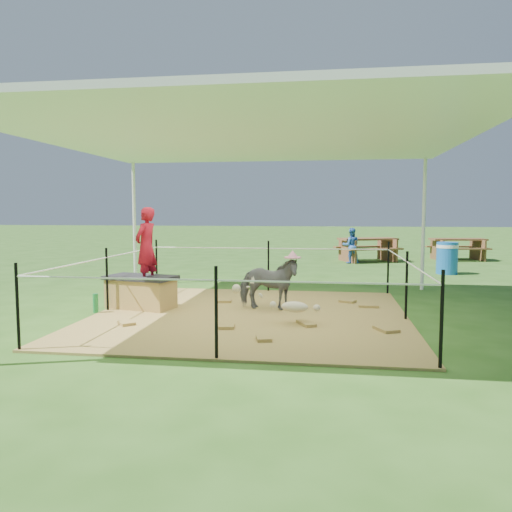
# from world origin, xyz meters

# --- Properties ---
(ground) EXTENTS (90.00, 90.00, 0.00)m
(ground) POSITION_xyz_m (0.00, 0.00, 0.00)
(ground) COLOR #2D5919
(ground) RESTS_ON ground
(hay_patch) EXTENTS (4.60, 4.60, 0.03)m
(hay_patch) POSITION_xyz_m (0.00, 0.00, 0.01)
(hay_patch) COLOR brown
(hay_patch) RESTS_ON ground
(canopy_tent) EXTENTS (6.30, 6.30, 2.90)m
(canopy_tent) POSITION_xyz_m (0.00, 0.00, 2.69)
(canopy_tent) COLOR silver
(canopy_tent) RESTS_ON ground
(rope_fence) EXTENTS (4.54, 4.54, 1.00)m
(rope_fence) POSITION_xyz_m (0.00, -0.00, 0.64)
(rope_fence) COLOR black
(rope_fence) RESTS_ON ground
(straw_bale) EXTENTS (1.12, 0.75, 0.46)m
(straw_bale) POSITION_xyz_m (-1.80, 0.24, 0.26)
(straw_bale) COLOR #A17B3A
(straw_bale) RESTS_ON hay_patch
(dark_cloth) EXTENTS (1.20, 0.82, 0.06)m
(dark_cloth) POSITION_xyz_m (-1.80, 0.24, 0.52)
(dark_cloth) COLOR black
(dark_cloth) RESTS_ON straw_bale
(woman) EXTENTS (0.39, 0.51, 1.24)m
(woman) POSITION_xyz_m (-1.70, 0.24, 1.11)
(woman) COLOR #AB1023
(woman) RESTS_ON straw_bale
(green_bottle) EXTENTS (0.10, 0.10, 0.29)m
(green_bottle) POSITION_xyz_m (-2.35, -0.21, 0.17)
(green_bottle) COLOR #1C7E38
(green_bottle) RESTS_ON hay_patch
(pony) EXTENTS (1.02, 0.56, 0.83)m
(pony) POSITION_xyz_m (0.22, 0.39, 0.44)
(pony) COLOR #4D4D52
(pony) RESTS_ON hay_patch
(pink_hat) EXTENTS (0.26, 0.26, 0.12)m
(pink_hat) POSITION_xyz_m (0.22, 0.39, 0.92)
(pink_hat) COLOR pink
(pink_hat) RESTS_ON pony
(foal) EXTENTS (1.02, 0.66, 0.53)m
(foal) POSITION_xyz_m (0.70, -0.54, 0.30)
(foal) COLOR beige
(foal) RESTS_ON hay_patch
(trash_barrel) EXTENTS (0.57, 0.57, 0.80)m
(trash_barrel) POSITION_xyz_m (4.07, 5.69, 0.40)
(trash_barrel) COLOR #175DAF
(trash_barrel) RESTS_ON ground
(picnic_table_near) EXTENTS (2.10, 1.84, 0.73)m
(picnic_table_near) POSITION_xyz_m (2.35, 8.62, 0.37)
(picnic_table_near) COLOR brown
(picnic_table_near) RESTS_ON ground
(picnic_table_far) EXTENTS (1.81, 1.41, 0.70)m
(picnic_table_far) POSITION_xyz_m (5.23, 9.46, 0.35)
(picnic_table_far) COLOR #50311B
(picnic_table_far) RESTS_ON ground
(distant_person) EXTENTS (0.56, 0.46, 1.06)m
(distant_person) POSITION_xyz_m (1.81, 7.94, 0.53)
(distant_person) COLOR blue
(distant_person) RESTS_ON ground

